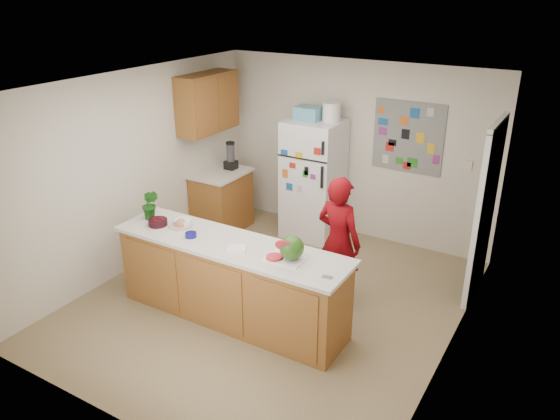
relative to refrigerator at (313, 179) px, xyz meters
The scene contains 26 objects.
floor 2.12m from the refrigerator, 76.54° to the right, with size 4.00×4.50×0.02m, color brown.
wall_back 0.71m from the refrigerator, 40.18° to the left, with size 4.00×0.02×2.50m, color beige.
wall_left 2.48m from the refrigerator, 129.69° to the right, with size 0.02×4.50×2.50m, color beige.
wall_right 3.12m from the refrigerator, 37.39° to the right, with size 0.02×4.50×2.50m, color beige.
ceiling 2.55m from the refrigerator, 76.54° to the right, with size 4.00×4.50×0.02m, color white.
doorway 2.48m from the refrigerator, 10.01° to the right, with size 0.03×0.85×2.04m, color black.
peninsula_base 2.43m from the refrigerator, 84.00° to the right, with size 2.60×0.62×0.88m, color brown.
peninsula_top 2.39m from the refrigerator, 84.00° to the right, with size 2.68×0.70×0.04m, color silver.
side_counter_base 1.41m from the refrigerator, 156.86° to the right, with size 0.60×0.80×0.86m, color brown.
side_counter_top 1.35m from the refrigerator, 156.86° to the right, with size 0.64×0.84×0.04m, color silver.
upper_cabinets 1.82m from the refrigerator, 157.05° to the right, with size 0.35×1.00×0.80m, color brown.
refrigerator is the anchor object (origin of this frame).
fridge_top_bin 0.95m from the refrigerator, behind, with size 0.35×0.28×0.18m, color #5999B2.
photo_collage 1.43m from the refrigerator, 16.61° to the left, with size 0.95×0.01×0.95m, color slate.
person 1.84m from the refrigerator, 53.60° to the right, with size 0.56×0.37×1.53m, color #64050A.
blender_appliance 1.26m from the refrigerator, 164.26° to the right, with size 0.12×0.12×0.38m, color black.
cutting_board 2.57m from the refrigerator, 68.69° to the right, with size 0.38×0.28×0.01m, color white.
watermelon 2.59m from the refrigerator, 67.29° to the right, with size 0.24×0.24×0.24m, color #2E6117.
watermelon_slice 2.59m from the refrigerator, 71.03° to the right, with size 0.16×0.16×0.02m, color #D02F55.
cherry_bowl 2.53m from the refrigerator, 106.14° to the right, with size 0.21×0.21×0.07m, color black.
white_bowl 2.31m from the refrigerator, 101.77° to the right, with size 0.19×0.19×0.06m, color silver.
cobalt_bowl 2.49m from the refrigerator, 94.37° to the right, with size 0.12×0.12×0.05m, color navy.
plate 2.37m from the refrigerator, 101.24° to the right, with size 0.26×0.26×0.02m, color #C7B695.
paper_towel 2.50m from the refrigerator, 80.65° to the right, with size 0.19×0.17×0.02m, color silver.
keys 2.90m from the refrigerator, 59.97° to the right, with size 0.10×0.04×0.01m, color gray.
potted_plant 2.51m from the refrigerator, 110.86° to the right, with size 0.20×0.16×0.36m, color #0F3E14.
Camera 1 is at (2.88, -4.63, 3.45)m, focal length 35.00 mm.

